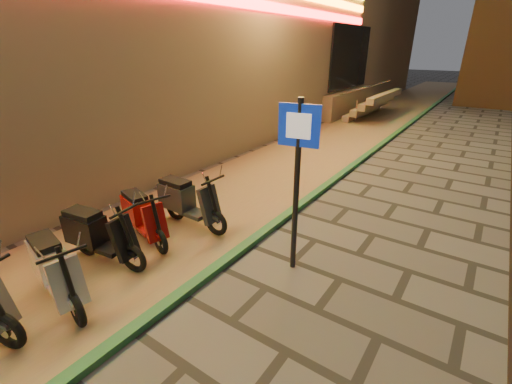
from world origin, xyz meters
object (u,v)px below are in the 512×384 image
Objects in this scene: scooter_8 at (142,215)px; pedestrian_sign at (297,165)px; scooter_9 at (186,201)px; scooter_7 at (96,234)px; scooter_6 at (54,269)px.

pedestrian_sign is at bearing 30.74° from scooter_8.
scooter_9 is at bearing 167.29° from pedestrian_sign.
scooter_6 is at bearing -75.54° from scooter_7.
scooter_8 is at bearing -175.36° from pedestrian_sign.
scooter_9 reaches higher than scooter_7.
pedestrian_sign is 1.64× the size of scooter_9.
scooter_8 is at bearing -107.72° from scooter_9.
scooter_7 is at bearing -74.49° from scooter_8.
scooter_9 reaches higher than scooter_6.
scooter_8 is 0.89m from scooter_9.
scooter_8 is (-0.00, 0.91, -0.03)m from scooter_7.
scooter_9 is at bearing 103.16° from scooter_6.
scooter_8 is at bearing 113.02° from scooter_6.
scooter_8 is (-2.77, -0.77, -1.29)m from pedestrian_sign.
scooter_9 reaches higher than scooter_8.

